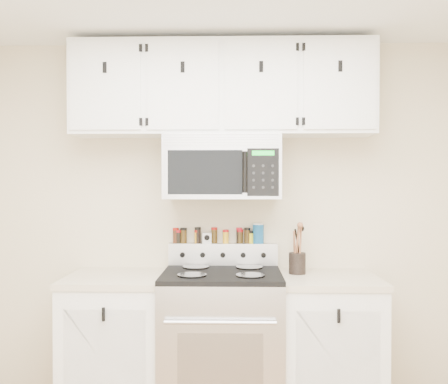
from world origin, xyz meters
The scene contains 20 objects.
back_wall centered at (0.00, 1.75, 1.25)m, with size 3.50×0.01×2.50m, color beige.
range centered at (0.00, 1.43, 0.49)m, with size 0.76×0.65×1.10m.
base_cabinet_left centered at (-0.69, 1.45, 0.46)m, with size 0.64×0.62×0.92m.
base_cabinet_right centered at (0.69, 1.45, 0.46)m, with size 0.64×0.62×0.92m.
microwave centered at (0.00, 1.55, 1.63)m, with size 0.76×0.44×0.42m.
upper_cabinets centered at (0.00, 1.58, 2.15)m, with size 2.00×0.35×0.62m.
utensil_crock centered at (0.50, 1.53, 1.00)m, with size 0.11×0.11×0.33m.
kitchen_timer centered at (-0.11, 1.71, 1.14)m, with size 0.06×0.05×0.07m, color white.
salt_canister centered at (0.25, 1.71, 1.17)m, with size 0.08×0.08×0.14m.
spice_jar_0 centered at (-0.33, 1.71, 1.15)m, with size 0.04×0.04×0.11m.
spice_jar_1 centered at (-0.31, 1.71, 1.15)m, with size 0.04×0.04×0.09m.
spice_jar_2 centered at (-0.28, 1.71, 1.15)m, with size 0.05×0.05×0.11m.
spice_jar_3 centered at (-0.18, 1.71, 1.15)m, with size 0.04×0.04×0.09m.
spice_jar_4 centered at (-0.18, 1.71, 1.16)m, with size 0.04×0.04×0.11m.
spice_jar_5 centered at (-0.06, 1.71, 1.16)m, with size 0.04×0.04×0.11m.
spice_jar_6 centered at (0.02, 1.71, 1.15)m, with size 0.04×0.04×0.10m.
spice_jar_7 centered at (0.11, 1.71, 1.16)m, with size 0.04×0.04×0.11m.
spice_jar_8 centered at (0.12, 1.71, 1.15)m, with size 0.05×0.05×0.10m.
spice_jar_9 centered at (0.17, 1.71, 1.16)m, with size 0.04×0.04×0.11m.
spice_jar_10 centered at (0.19, 1.71, 1.14)m, with size 0.04×0.04×0.09m.
Camera 1 is at (0.09, -1.77, 1.52)m, focal length 40.00 mm.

